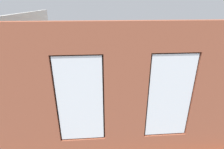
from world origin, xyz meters
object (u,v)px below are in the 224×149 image
object	(u,v)px
potted_plant_foreground_right	(63,60)
potted_plant_mid_room_small	(135,79)
couch_left	(171,90)
table_plant_small	(114,82)
potted_plant_near_tv	(52,100)
couch_by_window	(123,126)
potted_plant_corner_far_left	(206,122)
cup_ceramic	(94,87)
media_console	(45,97)
potted_plant_beside_window_right	(60,125)
coffee_table	(105,88)
candle_jar	(108,87)
papasan_chair	(88,68)
tv_flatscreen	(43,82)
remote_silver	(105,86)

from	to	relation	value
potted_plant_foreground_right	potted_plant_mid_room_small	world-z (taller)	potted_plant_foreground_right
couch_left	table_plant_small	xyz separation A→B (m)	(2.23, -0.46, 0.20)
potted_plant_near_tv	potted_plant_foreground_right	distance (m)	3.45
couch_by_window	table_plant_small	xyz separation A→B (m)	(0.03, -2.49, 0.20)
potted_plant_corner_far_left	potted_plant_mid_room_small	bearing A→B (deg)	-68.45
couch_by_window	cup_ceramic	world-z (taller)	couch_by_window
couch_left	potted_plant_corner_far_left	bearing A→B (deg)	2.85
media_console	potted_plant_beside_window_right	bearing A→B (deg)	115.56
potted_plant_near_tv	coffee_table	bearing A→B (deg)	-141.19
candle_jar	table_plant_small	size ratio (longest dim) A/B	0.52
papasan_chair	potted_plant_beside_window_right	world-z (taller)	potted_plant_beside_window_right
coffee_table	potted_plant_beside_window_right	bearing A→B (deg)	62.97
couch_by_window	media_console	size ratio (longest dim) A/B	1.70
tv_flatscreen	coffee_table	bearing A→B (deg)	-170.89
table_plant_small	media_console	xyz separation A→B (m)	(2.64, 0.50, -0.30)
potted_plant_near_tv	potted_plant_mid_room_small	bearing A→B (deg)	-143.78
cup_ceramic	potted_plant_mid_room_small	size ratio (longest dim) A/B	0.21
coffee_table	potted_plant_beside_window_right	size ratio (longest dim) A/B	1.23
table_plant_small	tv_flatscreen	world-z (taller)	tv_flatscreen
table_plant_small	media_console	distance (m)	2.71
potted_plant_near_tv	potted_plant_foreground_right	size ratio (longest dim) A/B	0.83
table_plant_small	potted_plant_corner_far_left	size ratio (longest dim) A/B	0.33
couch_left	table_plant_small	bearing A→B (deg)	-102.92
candle_jar	potted_plant_beside_window_right	bearing A→B (deg)	59.94
remote_silver	potted_plant_corner_far_left	bearing A→B (deg)	-3.24
couch_by_window	potted_plant_near_tv	size ratio (longest dim) A/B	1.69
couch_by_window	potted_plant_foreground_right	distance (m)	5.05
potted_plant_foreground_right	potted_plant_corner_far_left	bearing A→B (deg)	136.30
remote_silver	potted_plant_mid_room_small	size ratio (longest dim) A/B	0.35
potted_plant_corner_far_left	potted_plant_near_tv	world-z (taller)	potted_plant_near_tv
candle_jar	remote_silver	xyz separation A→B (m)	(0.10, -0.11, -0.05)
potted_plant_foreground_right	remote_silver	bearing A→B (deg)	133.67
couch_left	potted_plant_mid_room_small	world-z (taller)	couch_left
couch_by_window	papasan_chair	distance (m)	4.60
media_console	potted_plant_foreground_right	xyz separation A→B (m)	(-0.30, -2.42, 0.67)
table_plant_small	candle_jar	bearing A→B (deg)	41.41
papasan_chair	potted_plant_foreground_right	world-z (taller)	potted_plant_foreground_right
cup_ceramic	papasan_chair	world-z (taller)	papasan_chair
media_console	cup_ceramic	bearing A→B (deg)	-172.20
couch_left	coffee_table	xyz separation A→B (m)	(2.61, -0.33, 0.03)
papasan_chair	potted_plant_corner_far_left	distance (m)	5.75
candle_jar	media_console	distance (m)	2.39
candle_jar	papasan_chair	distance (m)	2.36
potted_plant_corner_far_left	potted_plant_near_tv	distance (m)	4.61
remote_silver	candle_jar	bearing A→B (deg)	-8.91
cup_ceramic	remote_silver	distance (m)	0.43
potted_plant_beside_window_right	potted_plant_corner_far_left	size ratio (longest dim) A/B	1.72
coffee_table	potted_plant_beside_window_right	world-z (taller)	potted_plant_beside_window_right
media_console	table_plant_small	bearing A→B (deg)	-169.35
remote_silver	couch_left	bearing A→B (deg)	31.19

